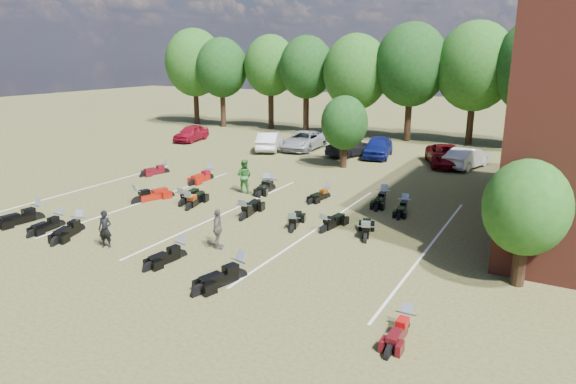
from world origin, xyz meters
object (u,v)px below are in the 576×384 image
Objects in this scene: car_0 at (191,133)px; motorcycle_0 at (38,219)px; car_4 at (378,147)px; motorcycle_7 at (138,203)px; motorcycle_14 at (165,173)px; person_black at (105,229)px; person_grey at (218,229)px; motorcycle_3 at (181,257)px; person_green at (244,176)px.

motorcycle_0 is (8.07, -21.41, -0.72)m from car_0.
car_4 is 1.83× the size of motorcycle_7.
motorcycle_14 is at bearing -142.23° from car_4.
person_black is at bearing 143.12° from motorcycle_7.
motorcycle_0 is 0.98× the size of motorcycle_7.
person_grey reaches higher than motorcycle_0.
motorcycle_14 is (-10.49, 10.88, 0.00)m from motorcycle_3.
car_0 is 1.91× the size of motorcycle_14.
person_green is at bearing -110.15° from motorcycle_7.
car_0 is 17.24m from car_4.
car_4 is 2.18× the size of motorcycle_3.
person_green is (0.19, 9.87, 0.18)m from person_black.
motorcycle_0 is 4.86m from motorcycle_7.
person_black is at bearing -2.33° from motorcycle_0.
motorcycle_14 is at bearing -40.07° from motorcycle_7.
motorcycle_14 is at bearing 141.21° from motorcycle_3.
car_4 reaches higher than motorcycle_7.
car_4 reaches higher than motorcycle_14.
person_green reaches higher than motorcycle_3.
motorcycle_7 is (2.18, 4.35, 0.00)m from motorcycle_0.
motorcycle_7 is at bearing 42.23° from person_green.
person_grey reaches higher than car_0.
motorcycle_7 reaches higher than motorcycle_0.
motorcycle_3 is at bearing 100.65° from person_green.
motorcycle_3 is (17.13, -21.79, -0.72)m from car_0.
person_black is at bearing -42.03° from motorcycle_14.
person_black reaches higher than car_0.
motorcycle_0 is at bearing 48.14° from person_green.
person_black is 6.47m from motorcycle_7.
motorcycle_0 is 9.07m from motorcycle_3.
person_grey is (3.87, -7.77, -0.14)m from person_green.
motorcycle_7 is 1.15× the size of motorcycle_14.
motorcycle_0 is at bearing -122.81° from car_4.
motorcycle_3 is at bearing 128.22° from person_grey.
person_green reaches higher than motorcycle_0.
person_black is 0.81× the size of person_green.
person_black is 13.57m from motorcycle_14.
person_grey is (0.65, -21.28, 0.03)m from car_4.
person_green is at bearing 3.54° from motorcycle_14.
person_green is 9.81m from motorcycle_3.
motorcycle_14 is at bearing -67.42° from car_0.
person_grey is at bearing 108.37° from person_green.
motorcycle_0 is 10.59m from motorcycle_14.
person_green reaches higher than motorcycle_14.
person_black is at bearing 91.91° from person_grey.
car_4 is at bearing 75.41° from motorcycle_0.
car_0 is 22.89m from motorcycle_0.
motorcycle_0 is at bearing 82.91° from motorcycle_7.
car_4 reaches higher than motorcycle_0.
car_4 is at bearing 62.56° from person_black.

